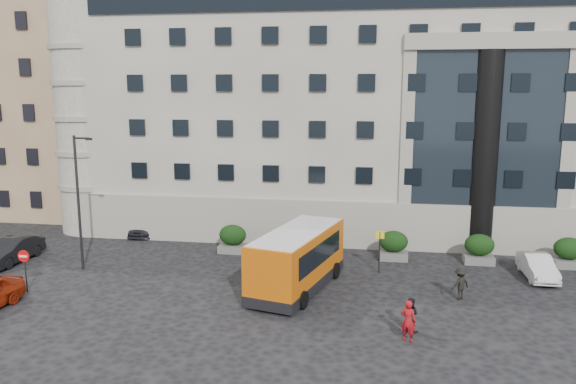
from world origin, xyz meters
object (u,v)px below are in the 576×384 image
object	(u,v)px
hedge_a	(233,238)
no_entry_sign	(24,262)
pedestrian_a	(408,321)
pedestrian_c	(460,284)
hedge_c	(393,245)
parked_car_d	(104,217)
parked_car_b	(12,250)
white_taxi	(537,266)
hedge_e	(569,252)
red_truck	(148,211)
pedestrian_b	(410,315)
street_lamp	(79,198)
bus_stop_sign	(380,244)
parked_car_c	(147,224)
hedge_b	(311,242)
hedge_d	(479,249)
minibus	(297,257)

from	to	relation	value
hedge_a	no_entry_sign	xyz separation A→B (m)	(-9.00, -8.84, 0.72)
pedestrian_a	pedestrian_c	size ratio (longest dim) A/B	1.11
hedge_c	parked_car_d	world-z (taller)	hedge_c
parked_car_b	white_taxi	distance (m)	31.47
hedge_a	hedge_e	world-z (taller)	same
red_truck	pedestrian_a	world-z (taller)	red_truck
pedestrian_a	pedestrian_b	xyz separation A→B (m)	(0.15, 1.03, -0.14)
street_lamp	parked_car_d	bearing A→B (deg)	110.62
pedestrian_b	no_entry_sign	bearing A→B (deg)	15.69
street_lamp	pedestrian_a	xyz separation A→B (m)	(18.60, -6.91, -3.45)
street_lamp	pedestrian_a	bearing A→B (deg)	-20.37
bus_stop_sign	parked_car_c	xyz separation A→B (m)	(-17.00, 6.61, -1.07)
hedge_b	red_truck	world-z (taller)	red_truck
street_lamp	bus_stop_sign	size ratio (longest dim) A/B	3.17
bus_stop_sign	parked_car_b	distance (m)	22.56
hedge_b	street_lamp	distance (m)	14.41
pedestrian_c	parked_car_d	bearing A→B (deg)	-58.77
hedge_e	bus_stop_sign	distance (m)	11.67
hedge_d	pedestrian_b	size ratio (longest dim) A/B	1.18
parked_car_b	pedestrian_a	xyz separation A→B (m)	(23.66, -7.51, 0.16)
no_entry_sign	red_truck	xyz separation A→B (m)	(1.09, 13.82, -0.22)
hedge_d	parked_car_b	world-z (taller)	hedge_d
parked_car_d	white_taxi	size ratio (longest dim) A/B	1.09
hedge_d	minibus	world-z (taller)	minibus
hedge_e	parked_car_d	world-z (taller)	hedge_e
minibus	parked_car_c	distance (m)	16.12
hedge_a	hedge_c	xyz separation A→B (m)	(10.40, 0.00, 0.00)
bus_stop_sign	parked_car_d	distance (m)	23.03
parked_car_c	pedestrian_c	distance (m)	23.41
hedge_b	street_lamp	size ratio (longest dim) A/B	0.23
hedge_a	pedestrian_c	xyz separation A→B (m)	(13.57, -6.38, -0.10)
pedestrian_b	hedge_b	bearing A→B (deg)	-41.30
white_taxi	pedestrian_b	xyz separation A→B (m)	(-7.60, -8.37, 0.11)
hedge_d	pedestrian_c	world-z (taller)	hedge_d
minibus	parked_car_b	xyz separation A→B (m)	(-18.13, 1.95, -1.01)
red_truck	pedestrian_b	xyz separation A→B (m)	(18.71, -15.65, -0.65)
bus_stop_sign	minibus	distance (m)	5.50
street_lamp	pedestrian_c	bearing A→B (deg)	-4.19
hedge_b	hedge_d	distance (m)	10.40
parked_car_d	pedestrian_a	xyz separation A→B (m)	(22.54, -17.39, 0.30)
hedge_d	bus_stop_sign	xyz separation A→B (m)	(-6.10, -2.80, 0.80)
street_lamp	no_entry_sign	distance (m)	4.98
red_truck	parked_car_b	size ratio (longest dim) A/B	1.21
no_entry_sign	hedge_d	bearing A→B (deg)	19.76
parked_car_d	red_truck	bearing A→B (deg)	-13.54
no_entry_sign	white_taxi	xyz separation A→B (m)	(27.41, 6.53, -0.98)
hedge_e	parked_car_b	xyz separation A→B (m)	(-33.80, -4.19, -0.17)
no_entry_sign	parked_car_b	world-z (taller)	no_entry_sign
hedge_d	white_taxi	bearing A→B (deg)	-39.36
hedge_b	white_taxi	size ratio (longest dim) A/B	0.45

